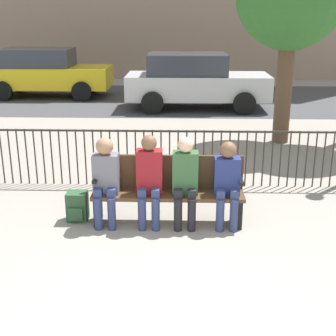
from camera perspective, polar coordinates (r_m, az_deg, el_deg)
name	(u,v)px	position (r m, az deg, el deg)	size (l,w,h in m)	color
ground_plane	(160,330)	(4.52, -0.94, -19.12)	(80.00, 80.00, 0.00)	gray
park_bench	(168,187)	(6.37, 0.02, -2.31)	(2.04, 0.45, 0.92)	#4C331E
seated_person_0	(106,176)	(6.26, -7.62, -1.02)	(0.34, 0.39, 1.21)	navy
seated_person_1	(149,176)	(6.19, -2.29, -1.01)	(0.34, 0.39, 1.25)	navy
seated_person_2	(185,177)	(6.18, 2.11, -1.15)	(0.34, 0.39, 1.23)	black
seated_person_3	(227,180)	(6.21, 7.22, -1.42)	(0.34, 0.39, 1.17)	navy
backpack	(77,207)	(6.62, -10.99, -4.63)	(0.28, 0.28, 0.41)	#284C2D
fence_railing	(170,153)	(7.69, 0.22, 1.83)	(9.01, 0.03, 0.95)	#2D2823
street_surface	(177,99)	(15.82, 1.09, 8.41)	(24.00, 6.00, 0.01)	#3D3D3F
parked_car_0	(195,80)	(14.14, 3.27, 10.62)	(4.20, 1.94, 1.62)	#B7B7BC
parked_car_1	(45,72)	(16.73, -14.73, 11.27)	(4.20, 1.94, 1.62)	yellow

